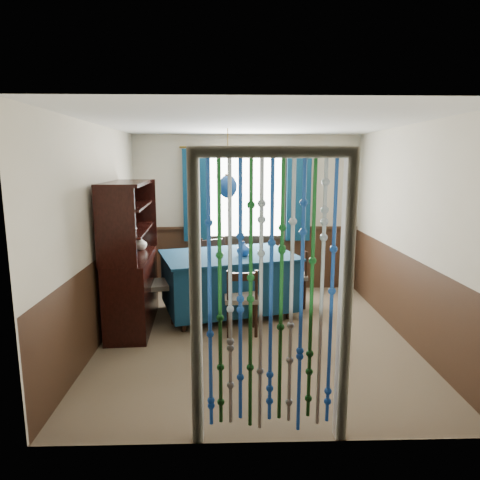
{
  "coord_description": "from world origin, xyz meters",
  "views": [
    {
      "loc": [
        -0.31,
        -4.88,
        2.07
      ],
      "look_at": [
        -0.15,
        0.55,
        1.08
      ],
      "focal_mm": 32.0,
      "sensor_mm": 36.0,
      "label": 1
    }
  ],
  "objects_px": {
    "chair_right": "(294,276)",
    "vase_sideboard": "(140,242)",
    "chair_left": "(155,285)",
    "pendant_lamp": "(228,186)",
    "chair_near": "(242,299)",
    "chair_far": "(217,267)",
    "vase_table": "(244,249)",
    "dining_table": "(228,280)",
    "bowl_shelf": "(128,231)",
    "sideboard": "(131,278)"
  },
  "relations": [
    {
      "from": "chair_right",
      "to": "vase_sideboard",
      "type": "relative_size",
      "value": 4.16
    },
    {
      "from": "chair_left",
      "to": "vase_sideboard",
      "type": "bearing_deg",
      "value": -146.1
    },
    {
      "from": "pendant_lamp",
      "to": "chair_near",
      "type": "bearing_deg",
      "value": -77.37
    },
    {
      "from": "chair_far",
      "to": "chair_near",
      "type": "bearing_deg",
      "value": 77.89
    },
    {
      "from": "vase_table",
      "to": "pendant_lamp",
      "type": "bearing_deg",
      "value": 154.58
    },
    {
      "from": "dining_table",
      "to": "vase_sideboard",
      "type": "bearing_deg",
      "value": 165.63
    },
    {
      "from": "dining_table",
      "to": "vase_sideboard",
      "type": "xyz_separation_m",
      "value": [
        -1.17,
        -0.04,
        0.54
      ]
    },
    {
      "from": "chair_left",
      "to": "vase_sideboard",
      "type": "distance_m",
      "value": 0.61
    },
    {
      "from": "dining_table",
      "to": "chair_left",
      "type": "bearing_deg",
      "value": 177.74
    },
    {
      "from": "chair_far",
      "to": "chair_right",
      "type": "distance_m",
      "value": 1.18
    },
    {
      "from": "chair_far",
      "to": "chair_left",
      "type": "distance_m",
      "value": 1.21
    },
    {
      "from": "bowl_shelf",
      "to": "chair_near",
      "type": "bearing_deg",
      "value": 0.21
    },
    {
      "from": "chair_left",
      "to": "pendant_lamp",
      "type": "xyz_separation_m",
      "value": [
        0.97,
        0.24,
        1.27
      ]
    },
    {
      "from": "sideboard",
      "to": "bowl_shelf",
      "type": "relative_size",
      "value": 7.96
    },
    {
      "from": "dining_table",
      "to": "chair_right",
      "type": "distance_m",
      "value": 1.01
    },
    {
      "from": "chair_left",
      "to": "vase_sideboard",
      "type": "relative_size",
      "value": 4.51
    },
    {
      "from": "vase_table",
      "to": "vase_sideboard",
      "type": "bearing_deg",
      "value": 177.63
    },
    {
      "from": "pendant_lamp",
      "to": "bowl_shelf",
      "type": "xyz_separation_m",
      "value": [
        -1.17,
        -0.71,
        -0.47
      ]
    },
    {
      "from": "chair_left",
      "to": "pendant_lamp",
      "type": "relative_size",
      "value": 1.01
    },
    {
      "from": "dining_table",
      "to": "vase_table",
      "type": "distance_m",
      "value": 0.5
    },
    {
      "from": "dining_table",
      "to": "sideboard",
      "type": "height_order",
      "value": "sideboard"
    },
    {
      "from": "dining_table",
      "to": "chair_left",
      "type": "distance_m",
      "value": 1.0
    },
    {
      "from": "vase_table",
      "to": "vase_sideboard",
      "type": "distance_m",
      "value": 1.38
    },
    {
      "from": "sideboard",
      "to": "pendant_lamp",
      "type": "height_order",
      "value": "pendant_lamp"
    },
    {
      "from": "chair_far",
      "to": "chair_left",
      "type": "height_order",
      "value": "chair_far"
    },
    {
      "from": "chair_far",
      "to": "bowl_shelf",
      "type": "distance_m",
      "value": 1.89
    },
    {
      "from": "chair_right",
      "to": "pendant_lamp",
      "type": "bearing_deg",
      "value": 108.93
    },
    {
      "from": "dining_table",
      "to": "chair_right",
      "type": "height_order",
      "value": "same"
    },
    {
      "from": "pendant_lamp",
      "to": "bowl_shelf",
      "type": "relative_size",
      "value": 3.88
    },
    {
      "from": "bowl_shelf",
      "to": "chair_right",
      "type": "bearing_deg",
      "value": 25.69
    },
    {
      "from": "vase_table",
      "to": "chair_left",
      "type": "bearing_deg",
      "value": -172.92
    },
    {
      "from": "vase_table",
      "to": "vase_sideboard",
      "type": "relative_size",
      "value": 0.87
    },
    {
      "from": "dining_table",
      "to": "chair_near",
      "type": "xyz_separation_m",
      "value": [
        0.16,
        -0.71,
        -0.04
      ]
    },
    {
      "from": "chair_near",
      "to": "pendant_lamp",
      "type": "xyz_separation_m",
      "value": [
        -0.16,
        0.71,
        1.31
      ]
    },
    {
      "from": "sideboard",
      "to": "bowl_shelf",
      "type": "xyz_separation_m",
      "value": [
        0.06,
        -0.32,
        0.65
      ]
    },
    {
      "from": "sideboard",
      "to": "dining_table",
      "type": "bearing_deg",
      "value": 14.11
    },
    {
      "from": "chair_left",
      "to": "sideboard",
      "type": "xyz_separation_m",
      "value": [
        -0.27,
        -0.15,
        0.15
      ]
    },
    {
      "from": "sideboard",
      "to": "pendant_lamp",
      "type": "xyz_separation_m",
      "value": [
        1.23,
        0.39,
        1.13
      ]
    },
    {
      "from": "chair_left",
      "to": "sideboard",
      "type": "relative_size",
      "value": 0.49
    },
    {
      "from": "dining_table",
      "to": "sideboard",
      "type": "xyz_separation_m",
      "value": [
        -1.23,
        -0.39,
        0.15
      ]
    },
    {
      "from": "chair_far",
      "to": "dining_table",
      "type": "bearing_deg",
      "value": 78.74
    },
    {
      "from": "chair_left",
      "to": "chair_far",
      "type": "bearing_deg",
      "value": 127.21
    },
    {
      "from": "chair_near",
      "to": "dining_table",
      "type": "bearing_deg",
      "value": 101.04
    },
    {
      "from": "chair_right",
      "to": "vase_sideboard",
      "type": "bearing_deg",
      "value": 100.21
    },
    {
      "from": "chair_right",
      "to": "sideboard",
      "type": "height_order",
      "value": "sideboard"
    },
    {
      "from": "chair_right",
      "to": "chair_far",
      "type": "bearing_deg",
      "value": 73.04
    },
    {
      "from": "bowl_shelf",
      "to": "dining_table",
      "type": "bearing_deg",
      "value": 31.24
    },
    {
      "from": "chair_near",
      "to": "vase_sideboard",
      "type": "height_order",
      "value": "vase_sideboard"
    },
    {
      "from": "chair_near",
      "to": "bowl_shelf",
      "type": "distance_m",
      "value": 1.58
    },
    {
      "from": "chair_far",
      "to": "chair_right",
      "type": "relative_size",
      "value": 1.1
    }
  ]
}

